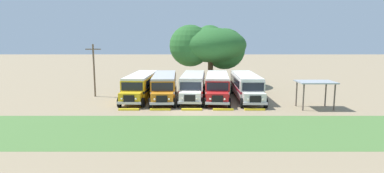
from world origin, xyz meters
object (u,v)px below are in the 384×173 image
at_px(parked_bus_slot_3, 217,85).
at_px(utility_pole, 94,69).
at_px(parked_bus_slot_1, 165,85).
at_px(waiting_shelter, 316,84).
at_px(parked_bus_slot_0, 141,85).
at_px(broad_shade_tree, 210,46).
at_px(parked_bus_slot_2, 193,85).
at_px(parked_bus_slot_4, 246,85).

height_order(parked_bus_slot_3, utility_pole, utility_pole).
height_order(parked_bus_slot_1, waiting_shelter, parked_bus_slot_1).
bearing_deg(parked_bus_slot_0, broad_shade_tree, 142.16).
height_order(parked_bus_slot_2, waiting_shelter, parked_bus_slot_2).
xyz_separation_m(parked_bus_slot_0, broad_shade_tree, (8.53, 9.98, 4.33)).
bearing_deg(waiting_shelter, parked_bus_slot_1, 161.85).
height_order(parked_bus_slot_1, parked_bus_slot_3, same).
bearing_deg(broad_shade_tree, utility_pole, -148.21).
distance_m(parked_bus_slot_0, parked_bus_slot_3, 8.88).
height_order(parked_bus_slot_3, parked_bus_slot_4, same).
xyz_separation_m(parked_bus_slot_2, utility_pole, (-11.80, 0.97, 1.79)).
distance_m(parked_bus_slot_4, broad_shade_tree, 11.70).
bearing_deg(parked_bus_slot_4, utility_pole, -93.73).
height_order(parked_bus_slot_1, parked_bus_slot_2, same).
relative_size(parked_bus_slot_2, utility_pole, 1.74).
relative_size(parked_bus_slot_1, parked_bus_slot_4, 1.00).
bearing_deg(parked_bus_slot_2, parked_bus_slot_1, -79.88).
relative_size(parked_bus_slot_3, broad_shade_tree, 0.99).
bearing_deg(parked_bus_slot_3, parked_bus_slot_1, -84.82).
distance_m(parked_bus_slot_1, utility_pole, 8.79).
relative_size(parked_bus_slot_1, waiting_shelter, 3.02).
relative_size(parked_bus_slot_0, parked_bus_slot_2, 1.00).
bearing_deg(parked_bus_slot_1, parked_bus_slot_0, -96.82).
bearing_deg(waiting_shelter, broad_shade_tree, 122.37).
bearing_deg(broad_shade_tree, waiting_shelter, -57.63).
relative_size(parked_bus_slot_3, utility_pole, 1.75).
bearing_deg(parked_bus_slot_0, utility_pole, -98.49).
bearing_deg(utility_pole, parked_bus_slot_1, -9.03).
bearing_deg(parked_bus_slot_0, parked_bus_slot_1, 88.19).
distance_m(parked_bus_slot_0, waiting_shelter, 18.97).
bearing_deg(utility_pole, broad_shade_tree, 31.79).
distance_m(parked_bus_slot_0, parked_bus_slot_2, 6.06).
xyz_separation_m(parked_bus_slot_3, utility_pole, (-14.62, 1.27, 1.79)).
xyz_separation_m(parked_bus_slot_1, parked_bus_slot_3, (6.12, 0.09, 0.00)).
bearing_deg(parked_bus_slot_2, parked_bus_slot_3, 87.36).
bearing_deg(broad_shade_tree, parked_bus_slot_3, -88.02).
xyz_separation_m(parked_bus_slot_4, broad_shade_tree, (-3.68, 10.22, 4.33)).
relative_size(parked_bus_slot_4, utility_pole, 1.73).
bearing_deg(parked_bus_slot_1, parked_bus_slot_2, 94.34).
relative_size(parked_bus_slot_1, broad_shade_tree, 0.98).
height_order(parked_bus_slot_0, utility_pole, utility_pole).
height_order(parked_bus_slot_2, utility_pole, utility_pole).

